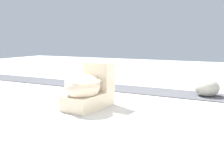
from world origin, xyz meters
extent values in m
plane|color=beige|center=(0.00, 0.00, 0.00)|extent=(14.00, 14.00, 0.00)
cube|color=#4C4C51|center=(-1.27, 0.50, 0.01)|extent=(0.56, 8.00, 0.01)
cube|color=beige|center=(-0.06, 0.00, 0.09)|extent=(0.63, 0.40, 0.17)
ellipsoid|color=beige|center=(0.04, -0.01, 0.26)|extent=(0.48, 0.40, 0.28)
cylinder|color=beige|center=(0.04, -0.01, 0.32)|extent=(0.43, 0.43, 0.03)
cube|color=beige|center=(-0.27, 0.03, 0.32)|extent=(0.21, 0.36, 0.30)
cube|color=beige|center=(-0.27, 0.03, 0.49)|extent=(0.24, 0.38, 0.04)
cylinder|color=silver|center=(-0.26, 0.11, 0.51)|extent=(0.02, 0.02, 0.01)
ellipsoid|color=#ADA899|center=(-1.29, 1.13, 0.12)|extent=(0.46, 0.46, 0.25)
camera|label=1|loc=(2.42, 1.55, 0.78)|focal=42.00mm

